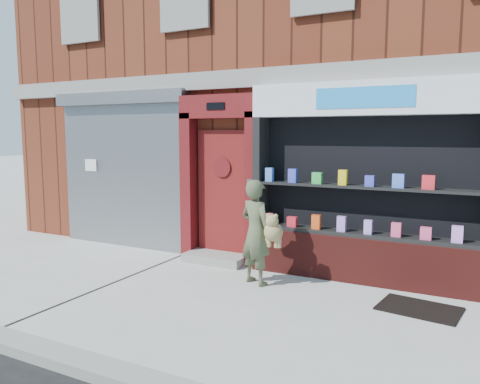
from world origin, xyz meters
The scene contains 8 objects.
ground centered at (0.00, 0.00, 0.00)m, with size 80.00×80.00×0.00m, color #9E9E99.
curb centered at (0.00, -2.15, 0.06)m, with size 60.00×0.30×0.12m, color gray.
building centered at (0.00, 5.99, 4.00)m, with size 12.00×8.16×8.00m.
shutter_bay centered at (-3.00, 1.93, 1.72)m, with size 3.10×0.30×3.04m.
red_door_bay centered at (-0.75, 1.86, 1.46)m, with size 1.52×0.58×2.90m.
pharmacy_bay centered at (1.75, 1.81, 1.37)m, with size 3.50×0.41×3.00m.
woman centered at (0.39, 0.96, 0.79)m, with size 0.77×0.55×1.57m.
doormat centered at (2.68, 0.97, 0.01)m, with size 0.97×0.68×0.02m, color black.
Camera 1 is at (3.28, -5.19, 2.23)m, focal length 35.00 mm.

